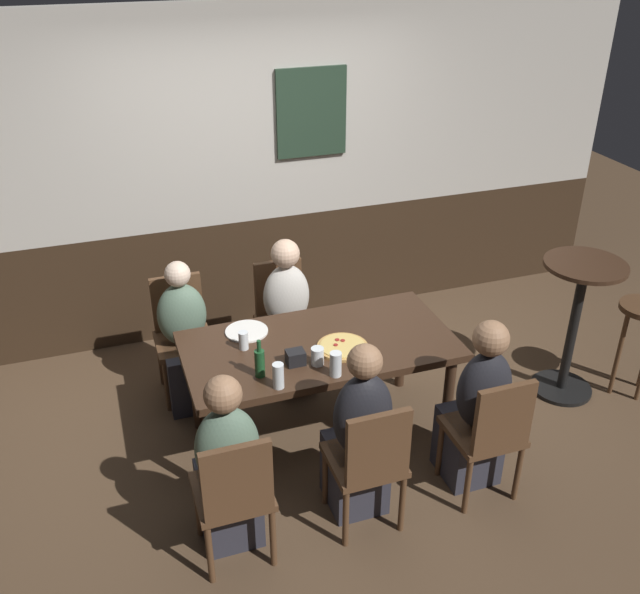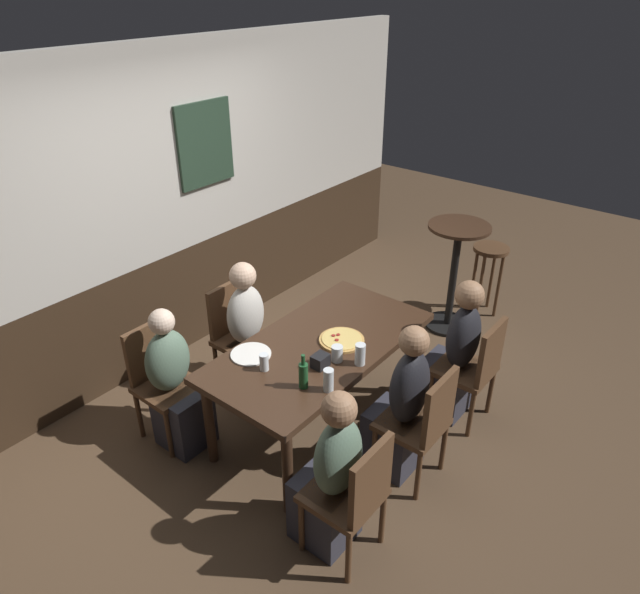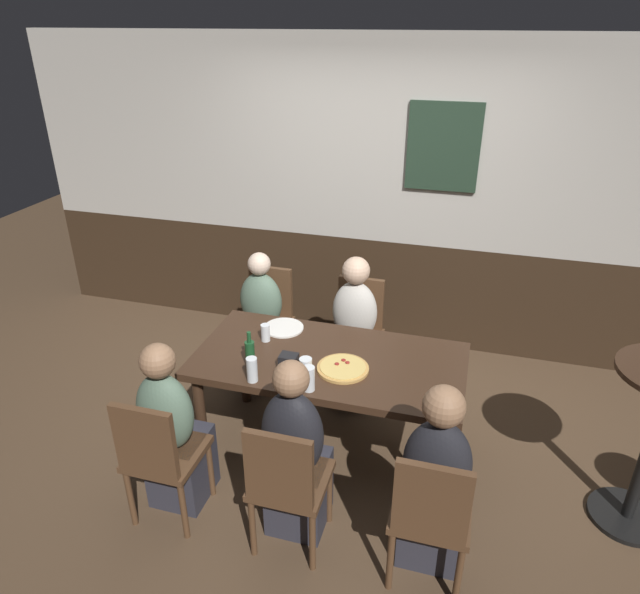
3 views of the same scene
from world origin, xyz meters
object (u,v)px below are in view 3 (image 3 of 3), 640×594
Objects in this scene: chair_left_near at (159,453)px; pint_glass_amber at (252,371)px; person_left_far at (260,329)px; beer_glass_tall at (265,334)px; person_right_near at (434,489)px; pint_glass_stout at (309,380)px; chair_mid_near at (286,481)px; beer_bottle_green at (250,353)px; person_mid_far at (353,339)px; chair_mid_far at (357,328)px; tumbler_water at (306,367)px; pizza at (343,368)px; person_mid_near at (296,461)px; person_left_near at (174,437)px; dining_table at (329,369)px; plate_white_large at (284,328)px; chair_right_near at (431,512)px; chair_left_far at (267,315)px; condiment_caddy at (289,361)px.

pint_glass_amber is (0.38, 0.48, 0.31)m from chair_left_near.
beer_glass_tall is at bearing -64.06° from person_left_far.
pint_glass_stout is (-0.78, 0.33, 0.31)m from person_right_near.
person_right_near reaches higher than chair_mid_near.
beer_bottle_green is (-0.42, 0.14, 0.03)m from pint_glass_stout.
chair_mid_near is at bearing -90.00° from person_mid_far.
chair_left_near is (-0.76, 0.00, 0.00)m from chair_mid_near.
chair_mid_near is 1.00× the size of chair_mid_far.
person_left_far is at bearing -167.69° from chair_mid_far.
person_left_far is at bearing 126.40° from tumbler_water.
pizza is at bearing -83.05° from chair_mid_far.
person_mid_near is at bearing 90.00° from chair_mid_near.
person_left_far is at bearing 118.78° from person_mid_near.
tumbler_water is at bearing 97.86° from chair_mid_near.
person_mid_far reaches higher than person_left_near.
pint_glass_stout reaches higher than beer_glass_tall.
person_mid_near is (0.00, -0.69, -0.17)m from dining_table.
plate_white_large is (0.35, -0.41, 0.29)m from person_left_far.
chair_mid_far is at bearing 66.07° from chair_left_near.
pint_glass_amber is at bearing 156.88° from chair_right_near.
chair_left_near is 0.76× the size of person_mid_near.
beer_glass_tall is (-0.47, 0.09, 0.13)m from dining_table.
chair_left_near is (-0.76, -0.85, -0.16)m from dining_table.
chair_right_near is 0.76× the size of person_mid_near.
chair_left_far and chair_mid_near have the same top height.
pizza is 2.92× the size of condiment_caddy.
person_mid_near is 7.57× the size of pint_glass_stout.
person_left_far is (-0.76, -0.16, -0.04)m from chair_mid_far.
person_left_far reaches higher than chair_right_near.
person_left_near reaches higher than chair_right_near.
person_left_far is at bearing 124.91° from pint_glass_stout.
person_mid_far is (-0.76, 1.54, -0.01)m from chair_right_near.
person_right_near reaches higher than pizza.
chair_left_far is 0.77× the size of person_mid_far.
person_right_near is 3.60× the size of pizza.
condiment_caddy is (-0.12, 0.05, -0.01)m from tumbler_water.
pint_glass_stout is (-0.14, -0.26, 0.05)m from pizza.
person_right_near is (0.76, -1.54, -0.00)m from chair_mid_far.
person_left_near is 1.06m from plate_white_large.
person_mid_near is at bearing -67.31° from plate_white_large.
pint_glass_stout is (0.06, -0.14, 0.01)m from tumbler_water.
chair_right_near is 1.57m from beer_glass_tall.
person_mid_near is 4.79× the size of beer_bottle_green.
chair_right_near is at bearing -48.41° from chair_left_far.
chair_right_near is 0.78× the size of person_left_near.
condiment_caddy is at bearing -168.36° from pizza.
person_left_far is 3.92× the size of plate_white_large.
chair_mid_far is 1.54m from person_mid_near.
chair_right_near is at bearing -63.87° from person_mid_far.
beer_glass_tall is at bearing 101.42° from pint_glass_amber.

